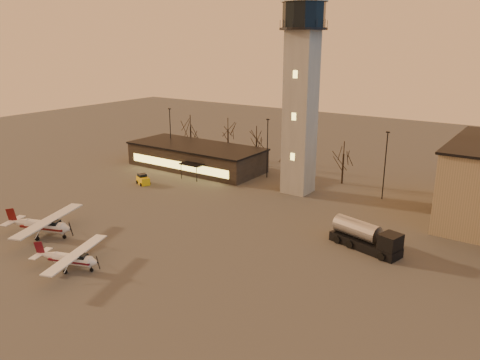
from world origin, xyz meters
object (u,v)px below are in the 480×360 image
(cessna_front, at_px, (74,261))
(service_cart, at_px, (143,180))
(terminal, at_px, (196,157))
(control_tower, at_px, (301,85))
(fuel_truck, at_px, (365,238))
(cessna_rear, at_px, (47,228))

(cessna_front, bearing_deg, service_cart, 102.77)
(terminal, distance_m, service_cart, 12.88)
(control_tower, height_order, cessna_front, control_tower)
(terminal, height_order, fuel_truck, terminal)
(control_tower, bearing_deg, fuel_truck, -41.68)
(terminal, distance_m, fuel_truck, 41.28)
(control_tower, bearing_deg, service_cart, -154.59)
(terminal, height_order, cessna_rear, terminal)
(cessna_rear, bearing_deg, terminal, 79.41)
(terminal, relative_size, cessna_front, 2.64)
(cessna_front, height_order, cessna_rear, cessna_rear)
(terminal, xyz_separation_m, cessna_front, (15.24, -37.96, -1.23))
(cessna_rear, bearing_deg, control_tower, 43.49)
(service_cart, bearing_deg, control_tower, 48.67)
(control_tower, distance_m, cessna_rear, 39.54)
(service_cart, bearing_deg, terminal, 110.03)
(terminal, xyz_separation_m, service_cart, (-0.72, -12.77, -1.52))
(control_tower, relative_size, fuel_truck, 3.78)
(control_tower, relative_size, cessna_rear, 2.83)
(control_tower, xyz_separation_m, terminal, (-21.99, 1.98, -14.17))
(cessna_rear, bearing_deg, fuel_truck, 9.84)
(terminal, distance_m, cessna_rear, 34.98)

